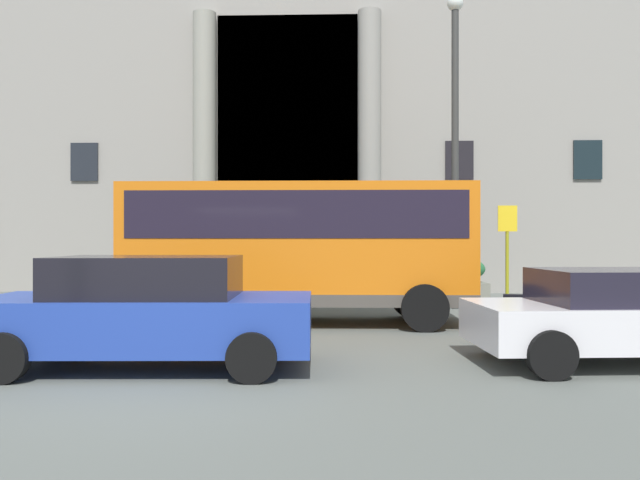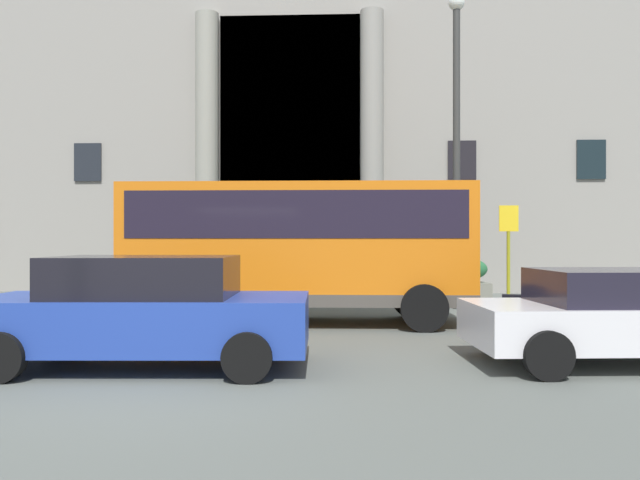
{
  "view_description": "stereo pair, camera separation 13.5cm",
  "coord_description": "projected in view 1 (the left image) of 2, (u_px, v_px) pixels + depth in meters",
  "views": [
    {
      "loc": [
        2.32,
        -7.4,
        1.73
      ],
      "look_at": [
        1.89,
        5.54,
        1.73
      ],
      "focal_mm": 34.94,
      "sensor_mm": 36.0,
      "label": 1
    },
    {
      "loc": [
        2.46,
        -7.4,
        1.73
      ],
      "look_at": [
        1.89,
        5.54,
        1.73
      ],
      "focal_mm": 34.94,
      "sensor_mm": 36.0,
      "label": 2
    }
  ],
  "objects": [
    {
      "name": "ground_plane",
      "position": [
        147.0,
        389.0,
        7.48
      ],
      "size": [
        80.0,
        64.0,
        0.12
      ],
      "primitive_type": "cube",
      "color": "#5B605B"
    },
    {
      "name": "office_building_facade",
      "position": [
        283.0,
        39.0,
        24.95
      ],
      "size": [
        36.07,
        9.63,
        19.64
      ],
      "color": "gray",
      "rests_on": "ground_plane"
    },
    {
      "name": "orange_minibus",
      "position": [
        299.0,
        241.0,
        12.92
      ],
      "size": [
        7.0,
        2.58,
        2.86
      ],
      "rotation": [
        0.0,
        0.0,
        0.01
      ],
      "color": "orange",
      "rests_on": "ground_plane"
    },
    {
      "name": "bus_stop_sign",
      "position": [
        507.0,
        247.0,
        14.38
      ],
      "size": [
        0.44,
        0.08,
        2.53
      ],
      "color": "#9A9B1D",
      "rests_on": "ground_plane"
    },
    {
      "name": "hedge_planter_west",
      "position": [
        199.0,
        277.0,
        17.75
      ],
      "size": [
        1.77,
        0.86,
        1.4
      ],
      "color": "slate",
      "rests_on": "ground_plane"
    },
    {
      "name": "hedge_planter_entrance_right",
      "position": [
        453.0,
        279.0,
        17.72
      ],
      "size": [
        1.93,
        0.91,
        1.29
      ],
      "color": "slate",
      "rests_on": "ground_plane"
    },
    {
      "name": "hedge_planter_far_west",
      "position": [
        325.0,
        271.0,
        18.09
      ],
      "size": [
        2.14,
        0.97,
        1.72
      ],
      "color": "gray",
      "rests_on": "ground_plane"
    },
    {
      "name": "parked_coupe_end",
      "position": [
        148.0,
        311.0,
        8.42
      ],
      "size": [
        4.48,
        2.17,
        1.51
      ],
      "rotation": [
        0.0,
        0.0,
        0.04
      ],
      "color": "#223E9D",
      "rests_on": "ground_plane"
    },
    {
      "name": "parked_estate_mid",
      "position": [
        623.0,
        315.0,
        8.66
      ],
      "size": [
        4.26,
        2.3,
        1.32
      ],
      "rotation": [
        0.0,
        0.0,
        0.08
      ],
      "color": "silver",
      "rests_on": "ground_plane"
    },
    {
      "name": "motorcycle_near_kerb",
      "position": [
        528.0,
        317.0,
        10.32
      ],
      "size": [
        1.89,
        0.72,
        0.89
      ],
      "rotation": [
        0.0,
        0.0,
        -0.26
      ],
      "color": "black",
      "rests_on": "ground_plane"
    },
    {
      "name": "lamppost_plaza_centre",
      "position": [
        455.0,
        127.0,
        15.66
      ],
      "size": [
        0.4,
        0.4,
        7.9
      ],
      "color": "#353634",
      "rests_on": "ground_plane"
    }
  ]
}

